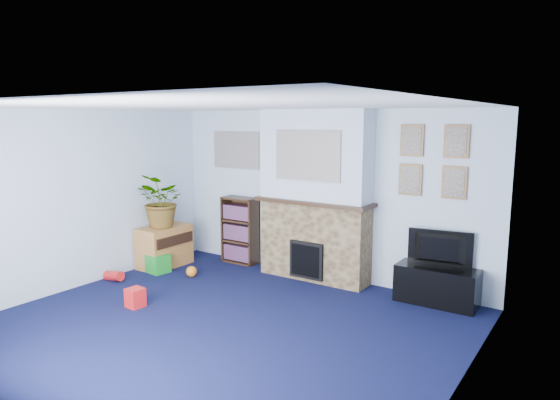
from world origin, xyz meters
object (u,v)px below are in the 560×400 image
Objects in this scene: television at (439,249)px; sideboard at (164,244)px; tv_stand at (437,286)px; bookshelf at (241,232)px.

television is 0.96× the size of sideboard.
television is (0.00, 0.02, 0.46)m from tv_stand.
bookshelf reaches higher than tv_stand.
bookshelf reaches higher than sideboard.
bookshelf is at bearing -9.93° from television.
sideboard reaches higher than tv_stand.
sideboard is (-4.00, -0.77, -0.34)m from television.
tv_stand is at bearing -1.39° from bookshelf.
bookshelf is (-3.14, 0.06, -0.19)m from television.
tv_stand is at bearing 10.56° from sideboard.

